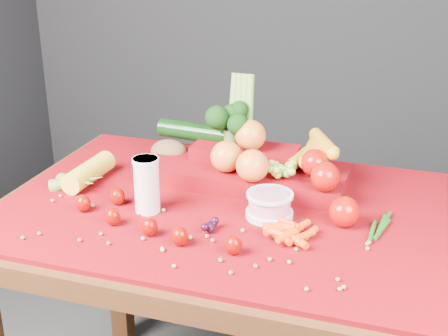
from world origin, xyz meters
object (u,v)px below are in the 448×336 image
(yogurt_bowl, at_px, (270,204))
(produce_mound, at_px, (254,161))
(milk_glass, at_px, (147,183))
(table, at_px, (222,243))

(yogurt_bowl, relative_size, produce_mound, 0.18)
(milk_glass, xyz_separation_m, yogurt_bowl, (0.28, 0.06, -0.04))
(table, distance_m, milk_glass, 0.25)
(table, relative_size, yogurt_bowl, 9.89)
(table, bearing_deg, produce_mound, 76.50)
(table, height_order, yogurt_bowl, yogurt_bowl)
(milk_glass, xyz_separation_m, produce_mound, (0.19, 0.25, -0.01))
(table, height_order, produce_mound, produce_mound)
(milk_glass, bearing_deg, yogurt_bowl, 11.97)
(table, relative_size, milk_glass, 8.14)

